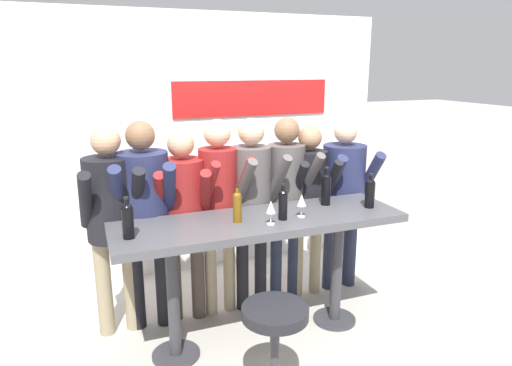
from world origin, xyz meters
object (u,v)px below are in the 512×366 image
Objects in this scene: person_rightmost at (343,188)px; person_right at (286,189)px; person_center_left at (183,207)px; bar_stool at (275,340)px; wine_bottle_0 at (326,188)px; person_center_right at (252,193)px; person_far_right at (309,192)px; person_left at (145,205)px; wine_bottle_2 at (370,192)px; wine_bottle_4 at (237,205)px; wine_bottle_3 at (128,219)px; tasting_table at (261,238)px; wine_bottle_1 at (283,203)px; wine_glass_1 at (302,201)px; wine_glass_0 at (271,208)px; person_far_left at (112,210)px; person_center at (219,196)px.

person_right is at bearing -176.72° from person_rightmost.
bar_stool is at bearing -66.30° from person_center_left.
wine_bottle_0 is at bearing -133.56° from person_rightmost.
person_center_right is 1.04× the size of person_rightmost.
person_rightmost reaches higher than person_far_right.
person_left reaches higher than wine_bottle_2.
wine_bottle_4 is at bearing -129.51° from person_center_right.
person_center_right reaches higher than person_far_right.
wine_bottle_3 is at bearing -161.07° from person_rightmost.
tasting_table is 0.85m from bar_stool.
wine_bottle_1 is 0.34m from wine_bottle_4.
tasting_table is 12.47× the size of wine_glass_1.
wine_glass_0 is at bearing -143.87° from person_rightmost.
person_far_left is at bearing 156.50° from wine_glass_1.
person_rightmost is (1.05, 0.53, 0.15)m from tasting_table.
wine_bottle_0 is (1.41, -0.36, 0.10)m from person_left.
wine_bottle_4 is (0.29, -0.52, 0.13)m from person_center_left.
person_right reaches higher than person_far_right.
wine_bottle_3 is at bearing -120.55° from person_center_left.
wine_bottle_3 is (-1.08, -0.54, 0.08)m from person_center_right.
person_far_right reaches higher than wine_bottle_0.
person_center_right is at bearing -169.57° from person_far_right.
person_center_right reaches higher than wine_bottle_4.
wine_bottle_4 is (0.78, 0.04, -0.01)m from wine_bottle_3.
person_center_right is 0.98m from wine_bottle_2.
person_right reaches higher than wine_glass_1.
person_rightmost is 5.73× the size of wine_bottle_3.
wine_bottle_0 is at bearing 11.33° from tasting_table.
person_center is at bearing 109.87° from tasting_table.
person_center is (0.86, -0.01, 0.03)m from person_far_left.
person_center_right reaches higher than wine_bottle_0.
wine_bottle_4 reaches higher than wine_bottle_1.
wine_bottle_3 is at bearing 174.65° from wine_glass_0.
person_left reaches higher than tasting_table.
tasting_table is 1.28× the size of person_left.
person_far_left is (-1.04, 0.50, 0.19)m from tasting_table.
person_center_left is at bearing 8.83° from person_left.
wine_glass_0 is (0.80, -0.64, 0.08)m from person_left.
wine_bottle_0 is at bearing -43.16° from person_center_right.
person_far_left and person_right have the same top height.
person_left reaches higher than wine_bottle_3.
tasting_table reaches higher than bar_stool.
bar_stool is at bearing -117.73° from wine_bottle_1.
wine_bottle_2 is (-0.13, -0.60, 0.13)m from person_rightmost.
person_center_left is at bearing 178.22° from person_right.
person_rightmost is (0.94, 0.05, -0.06)m from person_center_right.
person_far_left is at bearing 172.13° from person_center.
tasting_table is 0.42m from wine_glass_1.
person_left is 6.20× the size of wine_bottle_4.
person_right is at bearing 39.93° from wine_bottle_4.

